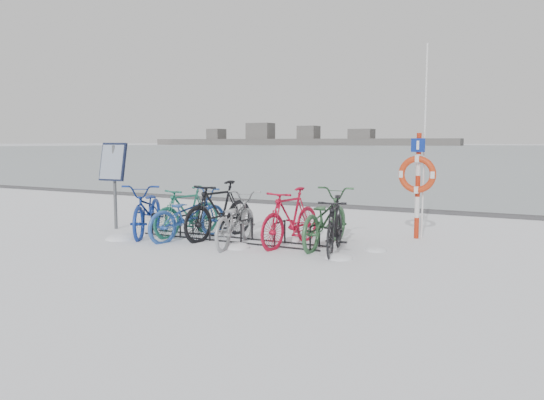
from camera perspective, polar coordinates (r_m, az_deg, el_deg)
The scene contains 16 objects.
ground at distance 10.60m, azimuth -4.42°, elevation -4.35°, with size 900.00×900.00×0.00m, color white.
ice_sheet at distance 163.97m, azimuth 25.36°, elevation 5.02°, with size 400.00×298.00×0.02m, color #A6B4BC.
quay_edge at distance 15.86m, azimuth 6.80°, elevation -0.64°, with size 400.00×0.25×0.10m, color #3F3F42.
bike_rack at distance 10.57m, azimuth -4.43°, elevation -3.38°, with size 4.00×0.48×0.46m.
info_board at distance 12.32m, azimuth -16.70°, elevation 3.41°, with size 0.66×0.28×1.93m.
lifebuoy_station at distance 10.97m, azimuth 15.39°, elevation 2.65°, with size 0.74×0.22×3.87m.
shoreline at distance 297.57m, azimuth 1.81°, elevation 6.46°, with size 180.00×12.00×9.50m.
bike_0 at distance 11.49m, azimuth -13.18°, elevation -0.82°, with size 0.75×2.16×1.13m, color navy.
bike_1 at distance 11.23m, azimuth -9.10°, elevation -1.05°, with size 0.50×1.78×1.07m, color #216F58.
bike_2 at distance 10.82m, azimuth -8.99°, elevation -1.38°, with size 0.69×2.00×1.05m, color #2851A3.
bike_3 at distance 10.79m, azimuth -5.68°, elevation -0.95°, with size 0.56×1.99×1.20m, color black.
bike_4 at distance 10.09m, azimuth -3.99°, elevation -1.92°, with size 0.68×1.96×1.03m, color gray.
bike_5 at distance 9.99m, azimuth 2.01°, elevation -1.71°, with size 0.53×1.88×1.13m, color #B30F2B.
bike_6 at distance 10.00m, azimuth 5.71°, elevation -1.76°, with size 0.74×2.13×1.11m, color #2E5935.
bike_7 at distance 9.43m, azimuth 6.78°, elevation -2.51°, with size 0.49×1.73×1.04m, color black.
snow_drifts at distance 10.35m, azimuth -5.15°, elevation -4.62°, with size 5.41×2.15×0.22m.
Camera 1 is at (5.47, -8.87, 1.96)m, focal length 35.00 mm.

